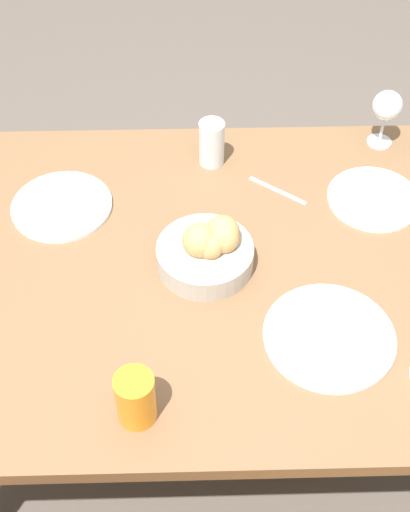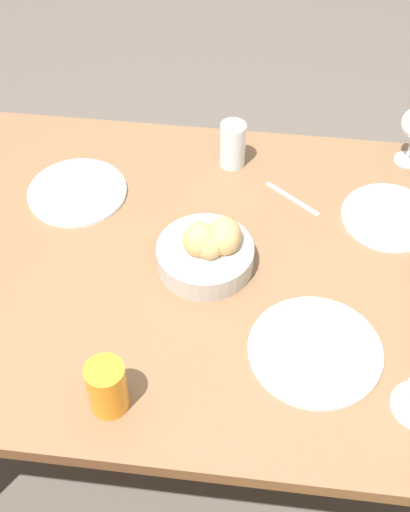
{
  "view_description": "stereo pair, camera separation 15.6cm",
  "coord_description": "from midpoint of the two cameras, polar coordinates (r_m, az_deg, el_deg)",
  "views": [
    {
      "loc": [
        0.06,
        1.05,
        1.9
      ],
      "look_at": [
        0.04,
        0.0,
        0.75
      ],
      "focal_mm": 50.0,
      "sensor_mm": 36.0,
      "label": 1
    },
    {
      "loc": [
        -0.09,
        1.04,
        1.9
      ],
      "look_at": [
        0.04,
        0.0,
        0.75
      ],
      "focal_mm": 50.0,
      "sensor_mm": 36.0,
      "label": 2
    }
  ],
  "objects": [
    {
      "name": "ground_plane",
      "position": [
        2.17,
        3.14,
        -13.54
      ],
      "size": [
        10.0,
        10.0,
        0.0
      ],
      "primitive_type": "plane",
      "color": "#564C44"
    },
    {
      "name": "dining_table",
      "position": [
        1.64,
        4.05,
        -2.83
      ],
      "size": [
        1.54,
        0.97,
        0.72
      ],
      "color": "brown",
      "rests_on": "ground_plane"
    },
    {
      "name": "bread_basket",
      "position": [
        1.55,
        3.17,
        0.33
      ],
      "size": [
        0.21,
        0.21,
        0.12
      ],
      "color": "#B2ADA3",
      "rests_on": "dining_table"
    },
    {
      "name": "plate_near_left",
      "position": [
        1.75,
        17.02,
        2.86
      ],
      "size": [
        0.22,
        0.22,
        0.01
      ],
      "color": "white",
      "rests_on": "dining_table"
    },
    {
      "name": "plate_near_right",
      "position": [
        1.75,
        -7.7,
        4.97
      ],
      "size": [
        0.24,
        0.24,
        0.01
      ],
      "color": "white",
      "rests_on": "dining_table"
    },
    {
      "name": "plate_far_center",
      "position": [
        1.46,
        11.86,
        -7.62
      ],
      "size": [
        0.27,
        0.27,
        0.01
      ],
      "color": "white",
      "rests_on": "dining_table"
    },
    {
      "name": "juice_glass",
      "position": [
        1.33,
        -4.49,
        -10.64
      ],
      "size": [
        0.07,
        0.07,
        0.12
      ],
      "color": "orange",
      "rests_on": "dining_table"
    },
    {
      "name": "water_tumbler",
      "position": [
        1.79,
        4.74,
        8.75
      ],
      "size": [
        0.06,
        0.06,
        0.12
      ],
      "color": "silver",
      "rests_on": "dining_table"
    },
    {
      "name": "fork_silver",
      "position": [
        1.75,
        9.55,
        4.41
      ],
      "size": [
        0.14,
        0.11,
        0.0
      ],
      "color": "#B7B7BC",
      "rests_on": "dining_table"
    }
  ]
}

